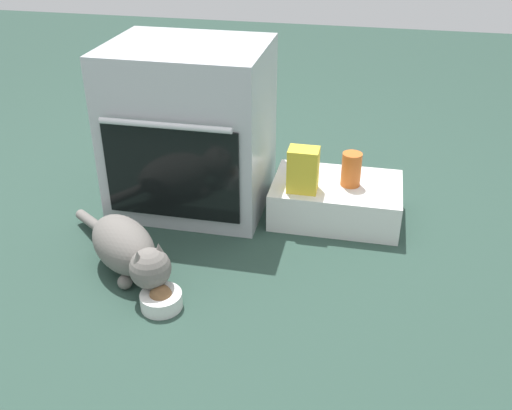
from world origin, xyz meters
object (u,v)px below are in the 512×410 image
at_px(pantry_cabinet, 336,200).
at_px(cat, 127,249).
at_px(food_bowl, 161,299).
at_px(oven, 191,128).
at_px(sauce_jar, 351,169).
at_px(snack_bag, 303,170).

bearing_deg(pantry_cabinet, cat, -140.71).
bearing_deg(pantry_cabinet, food_bowl, -125.62).
bearing_deg(oven, food_bowl, -81.37).
bearing_deg(sauce_jar, cat, -142.96).
bearing_deg(oven, snack_bag, -11.44).
height_order(food_bowl, cat, cat).
bearing_deg(sauce_jar, pantry_cabinet, 174.58).
bearing_deg(sauce_jar, food_bowl, -128.44).
distance_m(pantry_cabinet, cat, 0.89).
bearing_deg(cat, oven, 124.50).
xyz_separation_m(pantry_cabinet, food_bowl, (-0.51, -0.72, -0.05)).
distance_m(oven, sauce_jar, 0.69).
distance_m(pantry_cabinet, food_bowl, 0.89).
distance_m(cat, sauce_jar, 0.94).
relative_size(pantry_cabinet, food_bowl, 3.74).
relative_size(oven, sauce_jar, 4.96).
xyz_separation_m(pantry_cabinet, sauce_jar, (0.05, -0.00, 0.15)).
xyz_separation_m(food_bowl, sauce_jar, (0.57, 0.71, 0.20)).
distance_m(oven, food_bowl, 0.80).
relative_size(cat, sauce_jar, 4.00).
bearing_deg(snack_bag, sauce_jar, 24.92).
bearing_deg(sauce_jar, snack_bag, -155.08).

